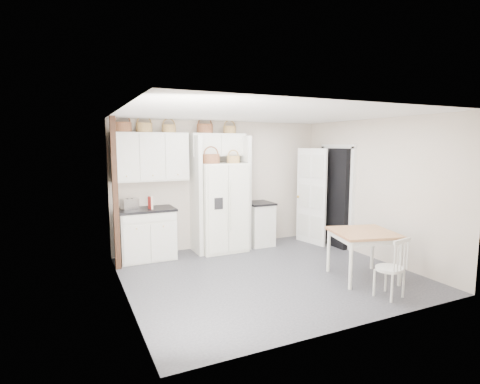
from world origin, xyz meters
TOP-DOWN VIEW (x-y plane):
  - floor at (0.00, 0.00)m, footprint 4.50×4.50m
  - ceiling at (0.00, 0.00)m, footprint 4.50×4.50m
  - wall_back at (0.00, 2.00)m, footprint 4.50×0.00m
  - wall_left at (-2.25, 0.00)m, footprint 0.00×4.00m
  - wall_right at (2.25, 0.00)m, footprint 0.00×4.00m
  - refrigerator at (-0.15, 1.66)m, footprint 0.91×0.73m
  - base_cab_left at (-1.63, 1.70)m, footprint 0.99×0.62m
  - base_cab_right at (0.73, 1.70)m, footprint 0.50×0.60m
  - dining_table at (1.28, -0.79)m, footprint 1.13×1.13m
  - windsor_chair at (1.09, -1.52)m, footprint 0.46×0.43m
  - counter_left at (-1.63, 1.70)m, footprint 1.03×0.67m
  - counter_right at (0.73, 1.70)m, footprint 0.54×0.64m
  - toaster at (-1.92, 1.69)m, footprint 0.33×0.25m
  - cookbook_red at (-1.57, 1.62)m, footprint 0.06×0.15m
  - cookbook_cream at (-1.54, 1.62)m, footprint 0.04×0.16m
  - basket_upper_a at (-1.97, 1.83)m, footprint 0.31×0.31m
  - basket_upper_b at (-1.59, 1.83)m, footprint 0.29×0.29m
  - basket_upper_c at (-1.13, 1.83)m, footprint 0.26×0.26m
  - basket_bridge_a at (-0.41, 1.83)m, footprint 0.32×0.32m
  - basket_bridge_b at (0.11, 1.83)m, footprint 0.26×0.26m
  - basket_fridge_a at (-0.39, 1.56)m, footprint 0.33×0.33m
  - basket_fridge_b at (0.07, 1.56)m, footprint 0.26×0.26m
  - upper_cabinet at (-1.50, 1.83)m, footprint 1.40×0.34m
  - bridge_cabinet at (-0.15, 1.83)m, footprint 1.12×0.34m
  - fridge_panel_left at (-0.66, 1.70)m, footprint 0.08×0.60m
  - fridge_panel_right at (0.36, 1.70)m, footprint 0.08×0.60m
  - trim_post at (-2.20, 1.35)m, footprint 0.09×0.09m
  - doorway_void at (2.16, 1.00)m, footprint 0.18×0.85m
  - door_slab at (1.80, 1.33)m, footprint 0.21×0.79m

SIDE VIEW (x-z plane):
  - floor at x=0.00m, z-range 0.00..0.00m
  - dining_table at x=1.28m, z-range 0.00..0.77m
  - windsor_chair at x=1.09m, z-range 0.00..0.82m
  - base_cab_right at x=0.73m, z-range 0.00..0.88m
  - base_cab_left at x=-1.63m, z-range 0.00..0.92m
  - refrigerator at x=-0.15m, z-range 0.00..1.77m
  - counter_right at x=0.73m, z-range 0.88..0.92m
  - counter_left at x=-1.63m, z-range 0.92..0.96m
  - doorway_void at x=2.16m, z-range 0.00..2.05m
  - door_slab at x=1.80m, z-range 0.00..2.05m
  - toaster at x=-1.92m, z-range 0.96..1.16m
  - cookbook_red at x=-1.57m, z-range 0.96..1.18m
  - cookbook_cream at x=-1.54m, z-range 0.96..1.19m
  - fridge_panel_left at x=-0.66m, z-range 0.00..2.30m
  - fridge_panel_right at x=0.36m, z-range 0.00..2.30m
  - wall_back at x=0.00m, z-range -0.95..3.55m
  - wall_left at x=-2.25m, z-range -0.70..3.30m
  - wall_right at x=2.25m, z-range -0.70..3.30m
  - trim_post at x=-2.20m, z-range 0.00..2.60m
  - basket_fridge_b at x=0.07m, z-range 1.77..1.91m
  - basket_fridge_a at x=-0.39m, z-range 1.77..1.95m
  - upper_cabinet at x=-1.50m, z-range 1.45..2.35m
  - bridge_cabinet at x=-0.15m, z-range 1.90..2.35m
  - basket_bridge_b at x=0.11m, z-range 2.35..2.50m
  - basket_upper_c at x=-1.13m, z-range 2.35..2.50m
  - basket_upper_b at x=-1.59m, z-range 2.35..2.52m
  - basket_upper_a at x=-1.97m, z-range 2.35..2.53m
  - basket_bridge_a at x=-0.41m, z-range 2.35..2.53m
  - ceiling at x=0.00m, z-range 2.60..2.60m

